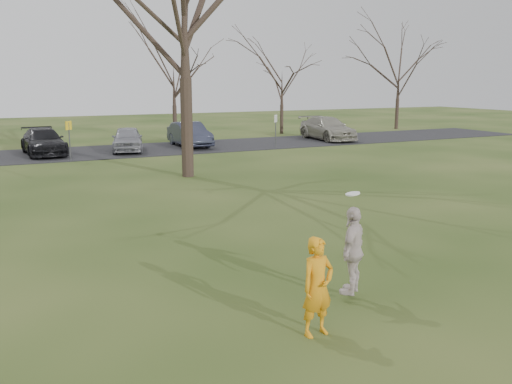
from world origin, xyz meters
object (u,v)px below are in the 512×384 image
car_4 (127,139)px  car_5 (190,134)px  car_3 (43,142)px  big_tree (184,9)px  catching_play (353,250)px  car_7 (327,128)px  player_defender (318,287)px

car_4 → car_5: 4.12m
car_3 → big_tree: bearing=-67.2°
car_3 → car_4: size_ratio=1.18×
car_3 → big_tree: size_ratio=0.35×
catching_play → big_tree: bearing=83.6°
car_3 → big_tree: (5.02, -10.14, 6.24)m
car_7 → catching_play: size_ratio=2.77×
car_3 → car_7: size_ratio=0.92×
car_5 → big_tree: (-3.61, -10.25, 6.20)m
car_3 → car_7: car_7 is taller
player_defender → car_4: (2.56, 24.96, -0.07)m
car_3 → big_tree: big_tree is taller
car_3 → car_7: 18.65m
car_3 → car_7: (18.64, -0.25, 0.06)m
player_defender → car_4: bearing=77.1°
player_defender → car_7: player_defender is taller
player_defender → car_3: size_ratio=0.33×
car_3 → catching_play: (3.40, -24.58, 0.22)m
player_defender → car_5: (6.62, 25.66, -0.03)m
player_defender → big_tree: big_tree is taller
car_5 → big_tree: bearing=-109.7°
player_defender → car_5: bearing=68.5°
player_defender → car_4: size_ratio=0.39×
car_5 → big_tree: big_tree is taller
car_4 → catching_play: catching_play is taller
catching_play → big_tree: size_ratio=0.14×
car_4 → big_tree: (0.45, -9.55, 6.24)m
car_4 → catching_play: 24.01m
car_4 → car_5: car_5 is taller
car_5 → catching_play: (-5.23, -24.68, 0.18)m
car_3 → catching_play: size_ratio=2.55×
big_tree → player_defender: bearing=-101.1°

